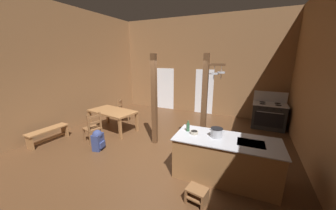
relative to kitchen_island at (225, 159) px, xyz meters
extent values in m
cube|color=#4C301C|center=(-1.98, 0.33, -0.51)|extent=(8.21, 9.25, 0.10)
cube|color=brown|center=(-1.98, 4.62, 1.71)|extent=(8.21, 0.14, 4.34)
cube|color=brown|center=(-5.75, 0.33, 1.71)|extent=(0.14, 9.25, 4.34)
cube|color=white|center=(-3.65, 4.55, 0.57)|extent=(1.00, 0.01, 2.05)
cube|color=white|center=(-1.61, 4.55, 0.57)|extent=(0.84, 0.01, 2.05)
cube|color=olive|center=(0.00, 0.00, -0.01)|extent=(2.13, 0.97, 0.90)
cube|color=#A8AAB2|center=(0.00, 0.00, 0.45)|extent=(2.19, 1.04, 0.02)
cube|color=black|center=(0.47, 0.01, 0.46)|extent=(0.53, 0.42, 0.00)
cube|color=black|center=(-0.02, 0.43, -0.41)|extent=(2.00, 0.11, 0.10)
cube|color=#242424|center=(1.06, 3.74, -0.01)|extent=(1.11, 0.78, 0.90)
cube|color=black|center=(1.05, 3.35, -0.04)|extent=(0.93, 0.03, 0.52)
cylinder|color=#A8AAB2|center=(1.05, 3.33, 0.24)|extent=(0.83, 0.04, 0.02)
cube|color=#A8AAB2|center=(1.06, 3.74, 0.46)|extent=(1.15, 0.82, 0.03)
cube|color=#A8AAB2|center=(1.06, 4.10, 0.66)|extent=(1.14, 0.06, 0.40)
cylinder|color=black|center=(1.30, 3.58, 0.48)|extent=(0.20, 0.20, 0.01)
cylinder|color=black|center=(0.81, 3.59, 0.48)|extent=(0.20, 0.20, 0.01)
cylinder|color=black|center=(1.31, 3.88, 0.48)|extent=(0.20, 0.20, 0.01)
cylinder|color=black|center=(0.81, 3.89, 0.48)|extent=(0.20, 0.20, 0.01)
cylinder|color=black|center=(1.38, 3.33, 0.36)|extent=(0.04, 0.03, 0.04)
cylinder|color=black|center=(1.16, 3.33, 0.36)|extent=(0.04, 0.03, 0.04)
cylinder|color=black|center=(0.94, 3.34, 0.36)|extent=(0.04, 0.03, 0.04)
cylinder|color=black|center=(0.72, 3.34, 0.36)|extent=(0.04, 0.03, 0.04)
cube|color=brown|center=(-0.75, 1.02, 0.88)|extent=(0.15, 0.15, 2.69)
cube|color=brown|center=(-0.55, 1.03, 1.94)|extent=(0.54, 0.11, 0.06)
cylinder|color=#A8AAB2|center=(-0.54, 1.03, 1.84)|extent=(0.01, 0.01, 0.20)
cylinder|color=#A8AAB2|center=(-0.54, 1.03, 1.72)|extent=(0.25, 0.25, 0.04)
cylinder|color=#A8AAB2|center=(-0.54, 1.03, 1.64)|extent=(0.02, 0.02, 0.14)
cylinder|color=#A8AAB2|center=(-0.37, 1.04, 1.86)|extent=(0.01, 0.01, 0.17)
cylinder|color=#A8AAB2|center=(-0.37, 1.04, 1.75)|extent=(0.20, 0.20, 0.04)
cylinder|color=#A8AAB2|center=(-0.37, 1.04, 1.67)|extent=(0.02, 0.02, 0.14)
cube|color=brown|center=(-2.20, 0.86, 0.88)|extent=(0.14, 0.14, 2.69)
cube|color=brown|center=(-0.33, -0.96, -0.18)|extent=(0.40, 0.34, 0.04)
cube|color=brown|center=(-0.49, -0.94, -0.33)|extent=(0.09, 0.28, 0.26)
cube|color=brown|center=(-0.18, -0.99, -0.33)|extent=(0.09, 0.28, 0.26)
cube|color=brown|center=(-0.33, -0.96, -0.32)|extent=(0.36, 0.33, 0.03)
cube|color=olive|center=(-4.05, 1.10, 0.25)|extent=(1.81, 1.14, 0.06)
cube|color=olive|center=(-4.78, 1.61, -0.12)|extent=(0.09, 0.09, 0.68)
cube|color=olive|center=(-3.21, 1.37, -0.12)|extent=(0.09, 0.09, 0.68)
cube|color=olive|center=(-4.89, 0.84, -0.12)|extent=(0.09, 0.09, 0.68)
cube|color=olive|center=(-3.33, 0.60, -0.12)|extent=(0.09, 0.09, 0.68)
cube|color=brown|center=(-4.25, 2.05, -0.03)|extent=(0.56, 0.56, 0.04)
cube|color=brown|center=(-4.14, 2.30, -0.25)|extent=(0.06, 0.06, 0.41)
cube|color=brown|center=(-4.01, 1.94, -0.25)|extent=(0.06, 0.06, 0.41)
cube|color=brown|center=(-4.50, 2.17, 0.02)|extent=(0.06, 0.06, 0.95)
cube|color=brown|center=(-4.37, 1.81, 0.02)|extent=(0.06, 0.06, 0.95)
cube|color=brown|center=(-4.43, 1.99, 0.38)|extent=(0.17, 0.37, 0.07)
cube|color=brown|center=(-4.43, 1.99, 0.19)|extent=(0.17, 0.37, 0.07)
cube|color=brown|center=(-4.03, 0.13, -0.03)|extent=(0.54, 0.54, 0.04)
cube|color=brown|center=(-4.27, 0.00, -0.25)|extent=(0.06, 0.06, 0.41)
cube|color=brown|center=(-4.16, 0.36, -0.25)|extent=(0.06, 0.06, 0.41)
cube|color=brown|center=(-3.90, -0.11, 0.02)|extent=(0.06, 0.06, 0.95)
cube|color=brown|center=(-3.80, 0.26, 0.02)|extent=(0.06, 0.06, 0.95)
cube|color=brown|center=(-3.85, 0.08, 0.38)|extent=(0.14, 0.38, 0.07)
cube|color=brown|center=(-3.85, 0.08, 0.19)|extent=(0.14, 0.38, 0.07)
cube|color=olive|center=(-5.22, -0.52, -0.04)|extent=(0.42, 1.19, 0.04)
cube|color=olive|center=(-5.25, -1.05, -0.26)|extent=(0.31, 0.08, 0.40)
cube|color=olive|center=(-5.19, 0.01, -0.26)|extent=(0.31, 0.08, 0.40)
cube|color=olive|center=(-5.22, -0.52, -0.34)|extent=(0.11, 0.98, 0.06)
cube|color=navy|center=(-3.46, -0.22, -0.22)|extent=(0.28, 0.36, 0.48)
cube|color=navy|center=(-3.34, -0.19, -0.29)|extent=(0.10, 0.23, 0.17)
cylinder|color=black|center=(-3.61, -0.15, -0.22)|extent=(0.05, 0.05, 0.38)
cylinder|color=black|center=(-3.57, -0.34, -0.22)|extent=(0.05, 0.05, 0.38)
sphere|color=navy|center=(-3.46, -0.22, 0.00)|extent=(0.32, 0.32, 0.27)
cylinder|color=#A8AAB2|center=(-0.21, 0.02, 0.56)|extent=(0.25, 0.25, 0.19)
cylinder|color=black|center=(-0.21, 0.02, 0.65)|extent=(0.26, 0.26, 0.01)
cylinder|color=#A8AAB2|center=(-0.36, 0.02, 0.60)|extent=(0.05, 0.02, 0.02)
cylinder|color=#A8AAB2|center=(-0.07, 0.02, 0.60)|extent=(0.05, 0.02, 0.02)
cylinder|color=#B2A893|center=(-0.70, -0.03, 0.49)|extent=(0.18, 0.18, 0.06)
cylinder|color=black|center=(-0.70, -0.03, 0.53)|extent=(0.15, 0.15, 0.00)
cylinder|color=#2D5638|center=(-0.88, 0.07, 0.55)|extent=(0.08, 0.08, 0.19)
cylinder|color=#2D5638|center=(-0.88, 0.07, 0.68)|extent=(0.03, 0.03, 0.07)
camera|label=1|loc=(0.35, -3.69, 2.13)|focal=19.40mm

